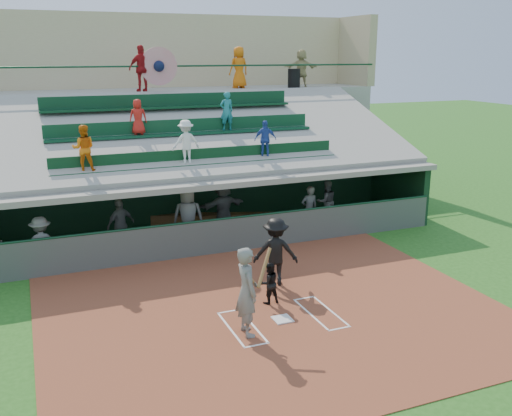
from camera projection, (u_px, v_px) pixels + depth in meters
name	position (u px, v px, depth m)	size (l,w,h in m)	color
ground	(282.00, 321.00, 13.47)	(100.00, 100.00, 0.00)	#215718
dirt_slab	(274.00, 312.00, 13.92)	(11.00, 9.00, 0.02)	brown
home_plate	(282.00, 319.00, 13.46)	(0.43, 0.43, 0.03)	silver
batters_box_chalk	(282.00, 320.00, 13.47)	(2.65, 1.85, 0.01)	white
dugout_floor	(200.00, 237.00, 19.50)	(16.00, 3.50, 0.04)	gray
concourse_slab	(154.00, 143.00, 24.93)	(20.00, 3.00, 4.60)	gray
grandstand	(171.00, 155.00, 22.27)	(20.40, 10.40, 7.80)	#4D524D
batter_at_plate	(247.00, 291.00, 12.55)	(0.88, 0.80, 2.04)	#5B5E58
catcher	(269.00, 283.00, 14.25)	(0.52, 0.41, 1.08)	black
home_umpire	(276.00, 251.00, 15.34)	(1.20, 0.69, 1.86)	black
dugout_bench	(195.00, 220.00, 20.65)	(15.03, 0.45, 0.45)	brown
dugout_player_a	(41.00, 244.00, 16.24)	(1.04, 0.60, 1.62)	#575A55
dugout_player_b	(121.00, 225.00, 17.98)	(0.98, 0.41, 1.68)	#5B5D58
dugout_player_c	(188.00, 217.00, 18.29)	(0.97, 0.63, 1.99)	#5F615B
dugout_player_d	(223.00, 208.00, 19.52)	(1.76, 0.56, 1.90)	#565954
dugout_player_e	(309.00, 209.00, 19.86)	(0.60, 0.39, 1.64)	#51544F
dugout_player_f	(326.00, 201.00, 20.99)	(0.76, 0.59, 1.57)	#5E615C
trash_bin	(294.00, 78.00, 25.45)	(0.55, 0.55, 0.83)	black
concourse_staff_a	(142.00, 69.00, 22.58)	(1.07, 0.45, 1.82)	#A71316
concourse_staff_b	(239.00, 67.00, 25.03)	(0.87, 0.57, 1.79)	orange
concourse_staff_c	(301.00, 68.00, 26.13)	(1.55, 0.49, 1.67)	tan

